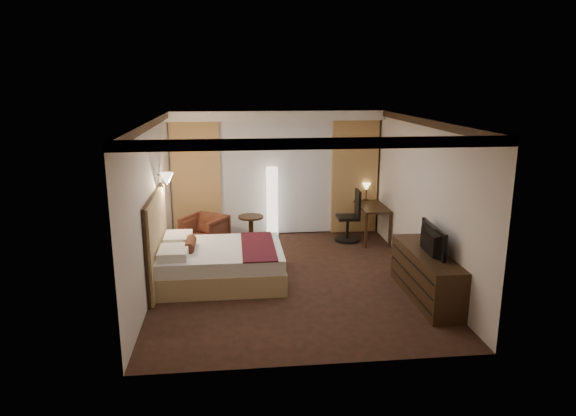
{
  "coord_description": "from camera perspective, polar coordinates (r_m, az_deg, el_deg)",
  "views": [
    {
      "loc": [
        -0.94,
        -8.17,
        3.31
      ],
      "look_at": [
        0.0,
        0.4,
        1.15
      ],
      "focal_mm": 32.0,
      "sensor_mm": 36.0,
      "label": 1
    }
  ],
  "objects": [
    {
      "name": "desk",
      "position": [
        11.02,
        9.18,
        -1.57
      ],
      "size": [
        0.55,
        1.21,
        0.75
      ],
      "primitive_type": null,
      "color": "black",
      "rests_on": "floor"
    },
    {
      "name": "television",
      "position": [
        8.06,
        15.21,
        -2.84
      ],
      "size": [
        0.61,
        1.02,
        0.13
      ],
      "primitive_type": "imported",
      "rotation": [
        0.0,
        0.0,
        1.53
      ],
      "color": "black",
      "rests_on": "dresser"
    },
    {
      "name": "back_wall",
      "position": [
        11.13,
        -1.32,
        3.92
      ],
      "size": [
        4.5,
        0.02,
        2.7
      ],
      "primitive_type": "cube",
      "color": "beige",
      "rests_on": "floor"
    },
    {
      "name": "desk_lamp",
      "position": [
        11.31,
        8.69,
        1.7
      ],
      "size": [
        0.18,
        0.18,
        0.34
      ],
      "primitive_type": null,
      "color": "#FFD899",
      "rests_on": "desk"
    },
    {
      "name": "armchair",
      "position": [
        10.35,
        -9.25,
        -2.55
      ],
      "size": [
        1.01,
        0.99,
        0.77
      ],
      "primitive_type": "imported",
      "rotation": [
        0.0,
        0.0,
        -0.58
      ],
      "color": "#441D14",
      "rests_on": "floor"
    },
    {
      "name": "floor_lamp",
      "position": [
        10.89,
        -1.77,
        0.59
      ],
      "size": [
        0.33,
        0.33,
        1.55
      ],
      "primitive_type": null,
      "color": "white",
      "rests_on": "floor"
    },
    {
      "name": "soffit",
      "position": [
        10.73,
        -1.24,
        10.27
      ],
      "size": [
        4.5,
        0.5,
        0.2
      ],
      "primitive_type": "cube",
      "color": "white",
      "rests_on": "ceiling"
    },
    {
      "name": "side_table",
      "position": [
        10.69,
        -4.12,
        -2.39
      ],
      "size": [
        0.52,
        0.52,
        0.58
      ],
      "primitive_type": null,
      "color": "black",
      "rests_on": "floor"
    },
    {
      "name": "curtain_right_drape",
      "position": [
        11.29,
        7.39,
        3.43
      ],
      "size": [
        1.0,
        0.14,
        2.45
      ],
      "primitive_type": "cube",
      "color": "tan",
      "rests_on": "back_wall"
    },
    {
      "name": "headboard",
      "position": [
        8.68,
        -14.34,
        -3.53
      ],
      "size": [
        0.12,
        1.9,
        1.5
      ],
      "primitive_type": null,
      "color": "tan",
      "rests_on": "floor"
    },
    {
      "name": "floor",
      "position": [
        8.86,
        0.29,
        -7.86
      ],
      "size": [
        4.5,
        5.5,
        0.01
      ],
      "primitive_type": "cube",
      "color": "black",
      "rests_on": "ground"
    },
    {
      "name": "left_wall",
      "position": [
        8.5,
        -14.95,
        0.26
      ],
      "size": [
        0.02,
        5.5,
        2.7
      ],
      "primitive_type": "cube",
      "color": "beige",
      "rests_on": "floor"
    },
    {
      "name": "curtain_left_drape",
      "position": [
        11.0,
        -10.13,
        3.05
      ],
      "size": [
        1.0,
        0.14,
        2.45
      ],
      "primitive_type": "cube",
      "color": "tan",
      "rests_on": "back_wall"
    },
    {
      "name": "ceiling",
      "position": [
        8.25,
        0.31,
        9.83
      ],
      "size": [
        4.5,
        5.5,
        0.01
      ],
      "primitive_type": "cube",
      "color": "white",
      "rests_on": "back_wall"
    },
    {
      "name": "crown_molding",
      "position": [
        8.25,
        0.31,
        9.41
      ],
      "size": [
        4.5,
        5.5,
        0.12
      ],
      "primitive_type": null,
      "color": "black",
      "rests_on": "ceiling"
    },
    {
      "name": "bed",
      "position": [
        8.74,
        -7.38,
        -6.2
      ],
      "size": [
        2.05,
        1.6,
        0.6
      ],
      "primitive_type": null,
      "color": "white",
      "rests_on": "floor"
    },
    {
      "name": "curtain_sheer",
      "position": [
        11.07,
        -1.29,
        3.34
      ],
      "size": [
        2.48,
        0.04,
        2.45
      ],
      "primitive_type": "cube",
      "color": "silver",
      "rests_on": "back_wall"
    },
    {
      "name": "right_wall",
      "position": [
        8.99,
        14.7,
        1.0
      ],
      "size": [
        0.02,
        5.5,
        2.7
      ],
      "primitive_type": "cube",
      "color": "beige",
      "rests_on": "floor"
    },
    {
      "name": "wall_sconce",
      "position": [
        9.23,
        -13.33,
        3.14
      ],
      "size": [
        0.24,
        0.24,
        0.24
      ],
      "primitive_type": null,
      "color": "white",
      "rests_on": "left_wall"
    },
    {
      "name": "dresser",
      "position": [
        8.28,
        15.11,
        -7.2
      ],
      "size": [
        0.5,
        1.92,
        0.75
      ],
      "primitive_type": null,
      "color": "black",
      "rests_on": "floor"
    },
    {
      "name": "office_chair",
      "position": [
        10.8,
        6.66,
        -0.84
      ],
      "size": [
        0.54,
        0.54,
        1.1
      ],
      "primitive_type": null,
      "rotation": [
        0.0,
        0.0,
        -0.03
      ],
      "color": "black",
      "rests_on": "floor"
    }
  ]
}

